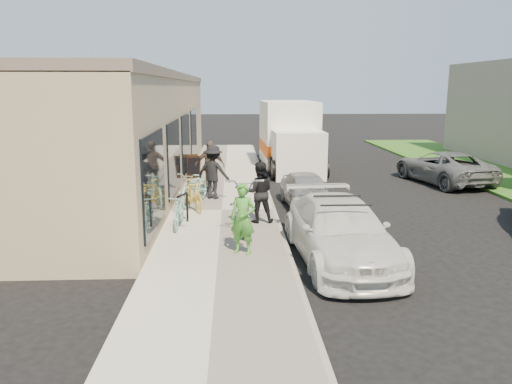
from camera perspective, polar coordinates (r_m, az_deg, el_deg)
name	(u,v)px	position (r m, az deg, el deg)	size (l,w,h in m)	color
ground	(303,245)	(12.08, 5.37, -6.03)	(120.00, 120.00, 0.00)	black
sidewalk	(222,212)	(14.83, -3.92, -2.31)	(3.00, 34.00, 0.15)	#B8B5A6
curb	(274,212)	(14.88, 2.07, -2.29)	(0.12, 34.00, 0.13)	gray
storefront	(139,129)	(19.76, -13.20, 6.98)	(3.60, 20.00, 4.22)	tan
bike_rack	(183,206)	(13.29, -8.39, -1.57)	(0.25, 0.54, 0.82)	black
sandwich_board	(193,166)	(20.03, -7.25, 2.92)	(0.70, 0.71, 0.92)	black
sedan_white	(340,231)	(10.92, 9.55, -4.44)	(2.15, 4.70, 1.37)	silver
sedan_silver	(307,190)	(15.61, 5.81, 0.19)	(1.32, 3.28, 1.12)	gray
moving_truck	(290,139)	(23.18, 3.88, 6.05)	(2.52, 6.31, 3.07)	white
far_car_gray	(443,167)	(20.94, 20.60, 2.68)	(2.10, 4.56, 1.27)	#585B5D
tandem_bike	(243,201)	(12.76, -1.49, -1.06)	(0.93, 2.66, 1.40)	#B0B0B2
woman_rider	(243,219)	(10.76, -1.51, -3.08)	(0.57, 0.37, 1.56)	#3F8B2E
man_standing	(259,192)	(13.27, 0.36, -0.02)	(0.79, 0.62, 1.63)	black
cruiser_bike_a	(179,210)	(13.04, -8.79, -2.07)	(0.42, 1.47, 0.88)	#87C9BC
cruiser_bike_b	(195,188)	(15.53, -7.00, 0.51)	(0.69, 1.97, 1.03)	#87C9BC
cruiser_bike_c	(193,195)	(14.75, -7.24, -0.36)	(0.42, 1.50, 0.90)	yellow
bystander_a	(213,172)	(16.19, -4.92, 2.29)	(1.12, 0.65, 1.74)	black
bystander_b	(210,166)	(17.45, -5.32, 3.01)	(1.03, 0.43, 1.76)	brown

